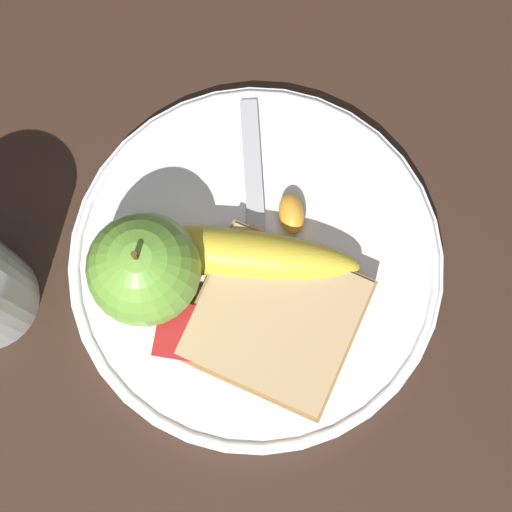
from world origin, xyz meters
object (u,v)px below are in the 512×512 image
object	(u,v)px
bread_slice	(275,320)
fork	(259,263)
plate	(256,264)
apple	(144,269)
jam_packet	(191,335)
banana	(235,247)

from	to	relation	value
bread_slice	fork	distance (m)	0.04
plate	apple	distance (m)	0.08
apple	bread_slice	world-z (taller)	apple
bread_slice	jam_packet	xyz separation A→B (m)	(0.05, 0.02, -0.00)
plate	fork	distance (m)	0.01
plate	bread_slice	world-z (taller)	bread_slice
banana	jam_packet	distance (m)	0.06
plate	fork	xyz separation A→B (m)	(-0.00, 0.00, 0.01)
plate	bread_slice	bearing A→B (deg)	115.79
fork	apple	bearing A→B (deg)	-84.60
plate	bread_slice	xyz separation A→B (m)	(-0.02, 0.04, 0.02)
plate	banana	xyz separation A→B (m)	(0.01, -0.00, 0.02)
banana	jam_packet	bearing A→B (deg)	72.68
plate	apple	bearing A→B (deg)	18.98
jam_packet	fork	bearing A→B (deg)	-122.36
jam_packet	apple	bearing A→B (deg)	-43.86
apple	jam_packet	world-z (taller)	apple
plate	banana	bearing A→B (deg)	-17.74
banana	fork	distance (m)	0.02
apple	banana	size ratio (longest dim) A/B	0.50
fork	bread_slice	bearing A→B (deg)	11.09
apple	bread_slice	distance (m)	0.09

